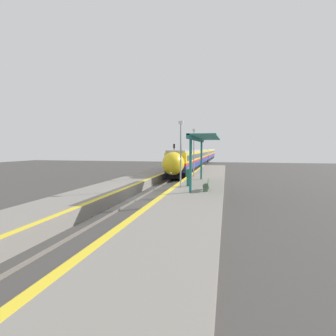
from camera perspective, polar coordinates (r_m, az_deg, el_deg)
name	(u,v)px	position (r m, az deg, el deg)	size (l,w,h in m)	color
ground_plane	(147,200)	(21.63, -4.49, -6.86)	(120.00, 120.00, 0.00)	#423F3D
rail_left	(139,198)	(21.83, -6.31, -6.56)	(0.08, 90.00, 0.15)	slate
rail_right	(156,199)	(21.42, -2.64, -6.75)	(0.08, 90.00, 0.15)	slate
train	(203,155)	(71.09, 7.56, 2.71)	(2.79, 83.31, 3.92)	black
platform_right	(195,196)	(20.75, 5.87, -6.11)	(4.33, 64.00, 0.88)	gray
platform_left	(106,193)	(22.87, -13.27, -5.23)	(3.83, 64.00, 0.88)	gray
platform_bench	(207,184)	(20.84, 8.50, -3.56)	(0.44, 1.57, 0.89)	#4C6B4C
person_waiting	(188,176)	(22.99, 4.45, -1.78)	(0.36, 0.22, 1.68)	#1E604C
railway_signal	(174,156)	(42.89, 1.33, 2.67)	(0.28, 0.28, 4.89)	#59595E
lamppost_near	(181,150)	(21.93, 2.78, 3.97)	(0.36, 0.20, 5.57)	#9E9EA3
lamppost_mid	(194,149)	(30.89, 5.65, 4.05)	(0.36, 0.20, 5.57)	#9E9EA3
station_canopy	(203,140)	(23.77, 7.73, 6.03)	(2.02, 11.59, 4.33)	#1E6B66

